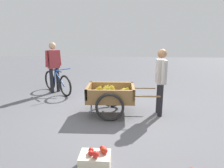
% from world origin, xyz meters
% --- Properties ---
extents(ground_plane, '(24.00, 24.00, 0.00)m').
position_xyz_m(ground_plane, '(0.00, 0.00, 0.00)').
color(ground_plane, '#56565B').
extents(fruit_cart, '(1.67, 0.95, 0.71)m').
position_xyz_m(fruit_cart, '(0.05, -0.10, 0.44)').
color(fruit_cart, olive).
rests_on(fruit_cart, ground).
extents(vendor_person, '(0.21, 0.58, 1.55)m').
position_xyz_m(vendor_person, '(-1.09, -0.13, 0.92)').
color(vendor_person, black).
rests_on(vendor_person, ground).
extents(bicycle, '(1.25, 1.18, 0.85)m').
position_xyz_m(bicycle, '(1.89, -1.72, 0.35)').
color(bicycle, black).
rests_on(bicycle, ground).
extents(cyclist_person, '(0.38, 0.47, 1.61)m').
position_xyz_m(cyclist_person, '(2.00, -1.82, 0.96)').
color(cyclist_person, black).
rests_on(cyclist_person, ground).
extents(plastic_bucket, '(0.22, 0.22, 0.23)m').
position_xyz_m(plastic_bucket, '(0.25, -1.33, 0.11)').
color(plastic_bucket, orange).
rests_on(plastic_bucket, ground).
extents(apple_crate, '(0.44, 0.32, 0.32)m').
position_xyz_m(apple_crate, '(0.13, 1.95, 0.13)').
color(apple_crate, beige).
rests_on(apple_crate, ground).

